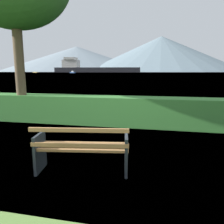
% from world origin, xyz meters
% --- Properties ---
extents(ground_plane, '(1400.00, 1400.00, 0.00)m').
position_xyz_m(ground_plane, '(0.00, 0.00, 0.00)').
color(ground_plane, '#567A38').
extents(water_surface, '(620.00, 620.00, 0.00)m').
position_xyz_m(water_surface, '(0.00, 308.66, 0.00)').
color(water_surface, slate).
rests_on(water_surface, ground_plane).
extents(park_bench, '(1.68, 0.81, 0.87)m').
position_xyz_m(park_bench, '(0.01, -0.06, 0.42)').
color(park_bench, '#A0703F').
rests_on(park_bench, ground_plane).
extents(hedge_row, '(13.90, 0.84, 0.93)m').
position_xyz_m(hedge_row, '(0.00, 3.57, 0.47)').
color(hedge_row, '#387A33').
rests_on(hedge_row, ground_plane).
extents(cargo_ship_large, '(115.83, 27.25, 20.04)m').
position_xyz_m(cargo_ship_large, '(-91.66, 290.94, 5.60)').
color(cargo_ship_large, '#232328').
rests_on(cargo_ship_large, water_surface).
extents(sailboat_mid, '(5.95, 4.09, 1.99)m').
position_xyz_m(sailboat_mid, '(-76.12, 187.37, 0.70)').
color(sailboat_mid, '#335693').
rests_on(sailboat_mid, water_surface).
extents(tender_far, '(6.89, 4.22, 1.03)m').
position_xyz_m(tender_far, '(-137.11, 227.15, 0.38)').
color(tender_far, gold).
rests_on(tender_far, water_surface).
extents(distant_hills, '(836.73, 410.31, 79.23)m').
position_xyz_m(distant_hills, '(-25.76, 554.05, 35.20)').
color(distant_hills, gray).
rests_on(distant_hills, ground_plane).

